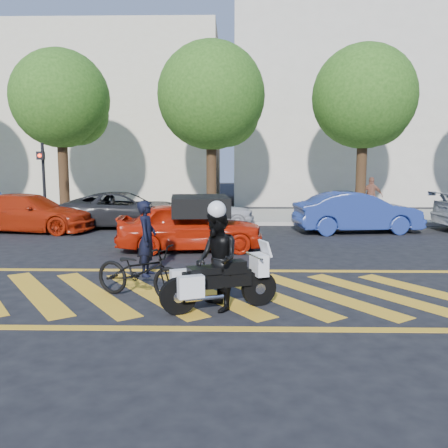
{
  "coord_description": "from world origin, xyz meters",
  "views": [
    {
      "loc": [
        0.97,
        -8.75,
        2.52
      ],
      "look_at": [
        0.75,
        2.16,
        1.05
      ],
      "focal_mm": 38.0,
      "sensor_mm": 36.0,
      "label": 1
    }
  ],
  "objects_px": {
    "officer_bike": "(147,238)",
    "parked_right": "(357,212)",
    "parked_mid_right": "(205,210)",
    "officer_moto": "(217,260)",
    "red_convertible": "(190,226)",
    "parked_left": "(29,213)",
    "police_motorcycle": "(218,281)",
    "parked_mid_left": "(124,210)",
    "bicycle": "(140,271)"
  },
  "relations": [
    {
      "from": "red_convertible",
      "to": "parked_mid_left",
      "type": "relative_size",
      "value": 0.84
    },
    {
      "from": "bicycle",
      "to": "parked_mid_left",
      "type": "bearing_deg",
      "value": 38.89
    },
    {
      "from": "officer_moto",
      "to": "parked_left",
      "type": "xyz_separation_m",
      "value": [
        -6.97,
        8.76,
        -0.19
      ]
    },
    {
      "from": "officer_bike",
      "to": "officer_moto",
      "type": "xyz_separation_m",
      "value": [
        1.62,
        -2.39,
        0.03
      ]
    },
    {
      "from": "parked_left",
      "to": "parked_mid_right",
      "type": "bearing_deg",
      "value": -70.38
    },
    {
      "from": "officer_moto",
      "to": "parked_mid_left",
      "type": "height_order",
      "value": "officer_moto"
    },
    {
      "from": "parked_left",
      "to": "police_motorcycle",
      "type": "bearing_deg",
      "value": -134.59
    },
    {
      "from": "parked_mid_left",
      "to": "parked_right",
      "type": "xyz_separation_m",
      "value": [
        8.46,
        -1.18,
        0.04
      ]
    },
    {
      "from": "officer_moto",
      "to": "parked_mid_right",
      "type": "distance_m",
      "value": 10.19
    },
    {
      "from": "parked_left",
      "to": "officer_bike",
      "type": "bearing_deg",
      "value": -133.08
    },
    {
      "from": "bicycle",
      "to": "officer_moto",
      "type": "relative_size",
      "value": 1.11
    },
    {
      "from": "parked_mid_right",
      "to": "parked_right",
      "type": "relative_size",
      "value": 0.85
    },
    {
      "from": "officer_bike",
      "to": "police_motorcycle",
      "type": "relative_size",
      "value": 0.84
    },
    {
      "from": "bicycle",
      "to": "parked_right",
      "type": "relative_size",
      "value": 0.44
    },
    {
      "from": "parked_mid_left",
      "to": "police_motorcycle",
      "type": "bearing_deg",
      "value": -158.64
    },
    {
      "from": "bicycle",
      "to": "police_motorcycle",
      "type": "height_order",
      "value": "bicycle"
    },
    {
      "from": "parked_left",
      "to": "parked_right",
      "type": "bearing_deg",
      "value": -83.14
    },
    {
      "from": "parked_mid_left",
      "to": "parked_mid_right",
      "type": "relative_size",
      "value": 1.31
    },
    {
      "from": "bicycle",
      "to": "officer_moto",
      "type": "bearing_deg",
      "value": -90.68
    },
    {
      "from": "officer_bike",
      "to": "parked_right",
      "type": "distance_m",
      "value": 8.9
    },
    {
      "from": "bicycle",
      "to": "police_motorcycle",
      "type": "relative_size",
      "value": 0.96
    },
    {
      "from": "red_convertible",
      "to": "parked_left",
      "type": "height_order",
      "value": "red_convertible"
    },
    {
      "from": "red_convertible",
      "to": "parked_left",
      "type": "distance_m",
      "value": 6.94
    },
    {
      "from": "bicycle",
      "to": "police_motorcycle",
      "type": "bearing_deg",
      "value": -90.83
    },
    {
      "from": "officer_bike",
      "to": "officer_moto",
      "type": "bearing_deg",
      "value": -142.42
    },
    {
      "from": "parked_left",
      "to": "parked_mid_left",
      "type": "xyz_separation_m",
      "value": [
        3.12,
        1.18,
        -0.0
      ]
    },
    {
      "from": "officer_bike",
      "to": "red_convertible",
      "type": "bearing_deg",
      "value": -9.44
    },
    {
      "from": "police_motorcycle",
      "to": "officer_moto",
      "type": "height_order",
      "value": "officer_moto"
    },
    {
      "from": "parked_left",
      "to": "parked_mid_left",
      "type": "relative_size",
      "value": 0.96
    },
    {
      "from": "police_motorcycle",
      "to": "parked_right",
      "type": "relative_size",
      "value": 0.46
    },
    {
      "from": "officer_bike",
      "to": "officer_moto",
      "type": "distance_m",
      "value": 2.88
    },
    {
      "from": "police_motorcycle",
      "to": "parked_left",
      "type": "bearing_deg",
      "value": 107.1
    },
    {
      "from": "parked_mid_right",
      "to": "parked_right",
      "type": "bearing_deg",
      "value": -106.7
    },
    {
      "from": "officer_bike",
      "to": "parked_mid_right",
      "type": "distance_m",
      "value": 7.81
    },
    {
      "from": "red_convertible",
      "to": "police_motorcycle",
      "type": "bearing_deg",
      "value": -176.27
    },
    {
      "from": "officer_bike",
      "to": "red_convertible",
      "type": "distance_m",
      "value": 3.01
    },
    {
      "from": "police_motorcycle",
      "to": "bicycle",
      "type": "bearing_deg",
      "value": 133.43
    },
    {
      "from": "parked_right",
      "to": "bicycle",
      "type": "bearing_deg",
      "value": 136.14
    },
    {
      "from": "police_motorcycle",
      "to": "parked_left",
      "type": "relative_size",
      "value": 0.43
    },
    {
      "from": "officer_bike",
      "to": "red_convertible",
      "type": "xyz_separation_m",
      "value": [
        0.67,
        2.93,
        -0.13
      ]
    },
    {
      "from": "parked_mid_left",
      "to": "red_convertible",
      "type": "bearing_deg",
      "value": -147.67
    },
    {
      "from": "bicycle",
      "to": "officer_bike",
      "type": "bearing_deg",
      "value": 30.23
    },
    {
      "from": "officer_bike",
      "to": "officer_moto",
      "type": "relative_size",
      "value": 0.96
    },
    {
      "from": "parked_left",
      "to": "parked_right",
      "type": "height_order",
      "value": "parked_right"
    },
    {
      "from": "police_motorcycle",
      "to": "red_convertible",
      "type": "bearing_deg",
      "value": 78.75
    },
    {
      "from": "officer_bike",
      "to": "parked_right",
      "type": "bearing_deg",
      "value": -40.84
    },
    {
      "from": "police_motorcycle",
      "to": "parked_right",
      "type": "xyz_separation_m",
      "value": [
        4.59,
        8.77,
        0.22
      ]
    },
    {
      "from": "parked_mid_right",
      "to": "red_convertible",
      "type": "bearing_deg",
      "value": 176.07
    },
    {
      "from": "parked_right",
      "to": "parked_mid_left",
      "type": "bearing_deg",
      "value": 75.0
    },
    {
      "from": "parked_mid_right",
      "to": "parked_left",
      "type": "bearing_deg",
      "value": 100.6
    }
  ]
}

